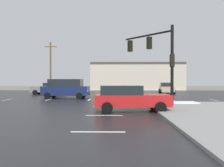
{
  "coord_description": "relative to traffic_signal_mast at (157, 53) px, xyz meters",
  "views": [
    {
      "loc": [
        0.68,
        -22.4,
        1.89
      ],
      "look_at": [
        0.07,
        7.01,
        1.53
      ],
      "focal_mm": 37.13,
      "sensor_mm": 36.0,
      "label": 1
    }
  ],
  "objects": [
    {
      "name": "lane_markings",
      "position": [
        -2.57,
        3.34,
        -3.96
      ],
      "size": [
        36.15,
        36.15,
        0.01
      ],
      "color": "silver",
      "rests_on": "road_asphalt"
    },
    {
      "name": "traffic_signal_mast",
      "position": [
        0.0,
        0.0,
        0.0
      ],
      "size": [
        3.33,
        3.79,
        5.74
      ],
      "rotation": [
        0.0,
        0.0,
        2.29
      ],
      "color": "black",
      "rests_on": "sidewalk_corner"
    },
    {
      "name": "ground_plane",
      "position": [
        -3.77,
        4.72,
        -3.98
      ],
      "size": [
        120.0,
        120.0,
        0.0
      ],
      "primitive_type": "plane",
      "color": "slate"
    },
    {
      "name": "sedan_tan",
      "position": [
        4.12,
        16.07,
        -3.13
      ],
      "size": [
        2.41,
        4.67,
        1.58
      ],
      "rotation": [
        0.0,
        0.0,
        -1.68
      ],
      "color": "tan",
      "rests_on": "road_asphalt"
    },
    {
      "name": "sedan_red",
      "position": [
        -2.35,
        -3.64,
        -3.13
      ],
      "size": [
        4.63,
        2.26,
        1.58
      ],
      "rotation": [
        0.0,
        0.0,
        0.07
      ],
      "color": "#B21919",
      "rests_on": "road_asphalt"
    },
    {
      "name": "sedan_grey",
      "position": [
        -12.07,
        13.18,
        -3.13
      ],
      "size": [
        4.59,
        2.16,
        1.58
      ],
      "rotation": [
        0.0,
        0.0,
        3.18
      ],
      "color": "slate",
      "rests_on": "road_asphalt"
    },
    {
      "name": "road_asphalt",
      "position": [
        -3.77,
        4.72,
        -3.97
      ],
      "size": [
        44.0,
        44.0,
        0.02
      ],
      "primitive_type": "cube",
      "color": "#232326",
      "rests_on": "ground_plane"
    },
    {
      "name": "snow_strip_curbside",
      "position": [
        1.23,
        0.72,
        -3.81
      ],
      "size": [
        4.0,
        1.6,
        0.06
      ],
      "primitive_type": "cube",
      "color": "white",
      "rests_on": "sidewalk_corner"
    },
    {
      "name": "strip_building_background",
      "position": [
        1.04,
        31.38,
        -1.21
      ],
      "size": [
        18.7,
        8.0,
        5.54
      ],
      "color": "#BCB29E",
      "rests_on": "ground_plane"
    },
    {
      "name": "suv_navy",
      "position": [
        -8.42,
        6.41,
        -2.89
      ],
      "size": [
        4.91,
        2.36,
        2.03
      ],
      "rotation": [
        0.0,
        0.0,
        -0.05
      ],
      "color": "#141E47",
      "rests_on": "road_asphalt"
    },
    {
      "name": "utility_pole_distant",
      "position": [
        -15.22,
        24.46,
        0.69
      ],
      "size": [
        2.2,
        0.28,
        8.9
      ],
      "color": "brown",
      "rests_on": "ground_plane"
    }
  ]
}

